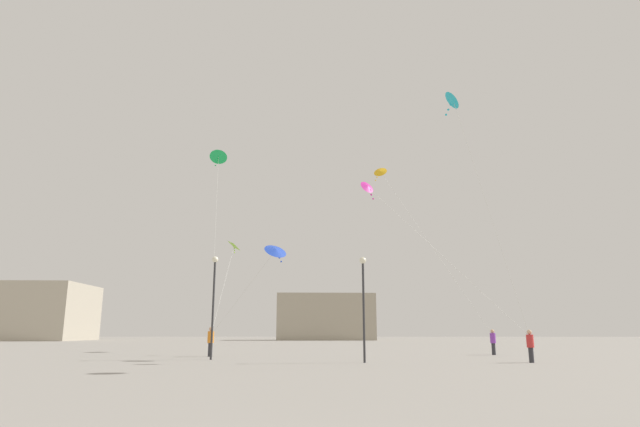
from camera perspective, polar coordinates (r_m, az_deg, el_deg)
name	(u,v)px	position (r m, az deg, el deg)	size (l,w,h in m)	color
person_in_orange	(211,340)	(34.81, -11.80, -13.33)	(0.40, 0.40, 1.84)	#2D2D33
person_in_purple	(493,341)	(38.35, 18.29, -13.01)	(0.37, 0.37, 1.69)	#2D2D33
person_in_red	(530,345)	(29.65, 21.89, -13.07)	(0.36, 0.36, 1.64)	#2D2D33
kite_amber_diamond	(382,174)	(39.92, 6.71, 4.33)	(7.80, 1.74, 12.50)	yellow
kite_cobalt_diamond	(276,251)	(30.67, -4.86, -4.03)	(5.31, 4.63, 5.36)	blue
kite_cyan_diamond	(454,104)	(26.15, 14.36, 11.48)	(4.70, 5.21, 11.38)	#1EB2C6
kite_magenta_diamond	(370,190)	(29.14, 5.51, 2.60)	(8.63, 0.90, 8.47)	#D12899
kite_lime_delta	(234,247)	(43.53, -9.32, -3.58)	(1.06, 9.25, 7.45)	#8CD12D
kite_emerald_diamond	(218,157)	(40.83, -10.98, 6.02)	(1.62, 4.48, 13.73)	green
building_left_hall	(15,312)	(106.96, -30.22, -9.24)	(24.88, 17.28, 9.61)	#B2A893
building_centre_hall	(325,317)	(96.18, 0.59, -11.18)	(17.82, 9.33, 8.11)	#A39984
lamppost_east	(214,291)	(31.14, -11.47, -8.25)	(0.36, 0.36, 5.84)	#2D2D30
lamppost_west	(363,292)	(27.77, 4.74, -8.46)	(0.36, 0.36, 5.40)	#2D2D30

